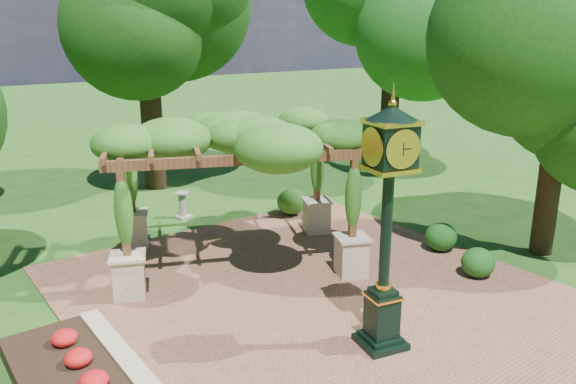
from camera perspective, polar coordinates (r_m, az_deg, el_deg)
ground at (r=12.00m, az=7.32°, el=-12.85°), size 120.00×120.00×0.00m
brick_plaza at (r=12.64m, az=4.14°, el=-11.08°), size 10.00×12.00×0.04m
border_wall at (r=10.12m, az=-15.04°, el=-17.99°), size 0.35×5.00×0.40m
pedestal_clock at (r=10.06m, az=10.07°, el=-1.58°), size 1.09×1.09×4.63m
pergola at (r=13.91m, az=-5.58°, el=4.98°), size 7.05×5.87×3.80m
sundial at (r=18.22m, az=-10.65°, el=-1.47°), size 0.53×0.53×0.85m
shrub_front at (r=14.38m, az=18.75°, el=-6.79°), size 0.93×0.93×0.72m
shrub_mid at (r=15.74m, az=15.27°, el=-4.42°), size 1.09×1.09×0.76m
shrub_back at (r=18.11m, az=0.33°, el=-1.01°), size 1.01×1.01×0.84m
tree_north at (r=21.36m, az=-14.36°, el=17.16°), size 5.28×5.28×9.26m
tree_east_far at (r=23.14m, az=10.82°, el=18.56°), size 4.96×4.96×10.03m
tree_east_near at (r=15.78m, az=26.16°, el=10.10°), size 4.39×4.39×6.65m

